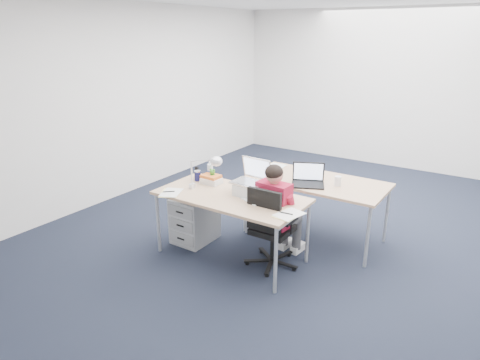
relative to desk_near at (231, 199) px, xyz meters
name	(u,v)px	position (x,y,z in m)	size (l,w,h in m)	color
floor	(309,234)	(0.49, 0.99, -0.68)	(7.00, 7.00, 0.00)	black
room	(317,95)	(0.49, 0.99, 1.03)	(6.02, 7.02, 2.80)	silver
desk_near	(231,199)	(0.00, 0.00, 0.00)	(1.60, 0.80, 0.73)	tan
desk_far	(317,184)	(0.56, 0.95, 0.00)	(1.60, 0.80, 0.73)	tan
office_chair	(271,243)	(0.46, 0.08, -0.43)	(0.58, 0.58, 0.91)	black
seated_person	(280,213)	(0.46, 0.24, -0.13)	(0.36, 0.63, 1.11)	maroon
drawer_pedestal_near	(195,219)	(-0.59, 0.09, -0.41)	(0.40, 0.50, 0.55)	#ADB1B3
drawer_pedestal_far	(268,208)	(-0.04, 0.86, -0.41)	(0.40, 0.50, 0.55)	#ADB1B3
silver_laptop	(249,178)	(0.16, 0.10, 0.24)	(0.36, 0.28, 0.38)	silver
wireless_keyboard	(252,201)	(0.28, -0.03, 0.05)	(0.25, 0.10, 0.01)	white
computer_mouse	(276,204)	(0.54, 0.01, 0.06)	(0.06, 0.10, 0.04)	white
headphones	(240,191)	(0.04, 0.13, 0.06)	(0.22, 0.17, 0.04)	black
can_koozie	(198,176)	(-0.59, 0.17, 0.11)	(0.07, 0.07, 0.12)	#161644
water_bottle	(210,171)	(-0.49, 0.28, 0.16)	(0.07, 0.07, 0.22)	silver
bear_figurine	(212,176)	(-0.40, 0.21, 0.13)	(0.09, 0.07, 0.17)	#20691C
book_stack	(211,179)	(-0.40, 0.18, 0.10)	(0.22, 0.17, 0.10)	silver
cordless_phone	(197,172)	(-0.66, 0.25, 0.11)	(0.04, 0.02, 0.14)	black
papers_left	(170,193)	(-0.58, -0.31, 0.05)	(0.19, 0.28, 0.01)	#FAEA90
papers_right	(288,215)	(0.75, -0.13, 0.05)	(0.20, 0.28, 0.01)	#FAEA90
sunglasses	(273,196)	(0.40, 0.21, 0.06)	(0.11, 0.05, 0.03)	black
desk_lamp	(201,171)	(-0.35, -0.06, 0.26)	(0.38, 0.14, 0.44)	silver
dark_laptop	(308,175)	(0.55, 0.73, 0.18)	(0.36, 0.35, 0.26)	black
far_cup	(338,181)	(0.83, 0.92, 0.10)	(0.08, 0.08, 0.11)	white
far_papers	(274,167)	(-0.11, 1.12, 0.05)	(0.21, 0.30, 0.01)	white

